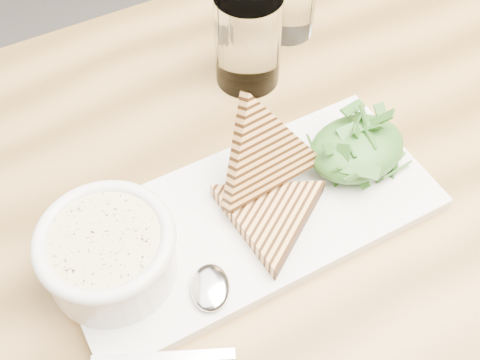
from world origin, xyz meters
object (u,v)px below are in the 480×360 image
table_top (341,194)px  glass_near (248,39)px  soup_bowl (110,257)px  platter (250,217)px

table_top → glass_near: 0.21m
soup_bowl → table_top: bearing=-5.7°
soup_bowl → platter: bearing=-5.2°
platter → glass_near: (0.11, 0.19, 0.05)m
platter → glass_near: bearing=58.8°
platter → soup_bowl: size_ratio=3.17×
table_top → soup_bowl: soup_bowl is taller
table_top → soup_bowl: bearing=174.3°
platter → soup_bowl: soup_bowl is taller
table_top → soup_bowl: 0.27m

